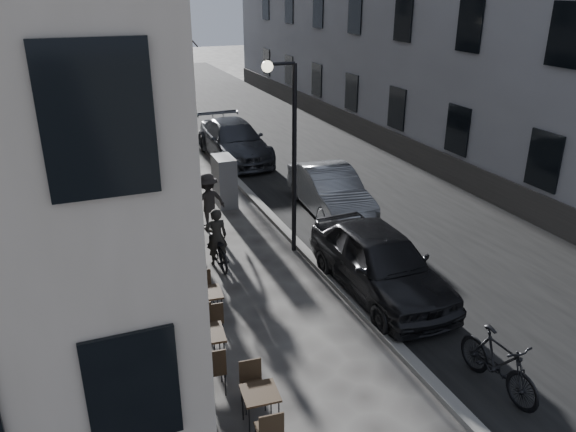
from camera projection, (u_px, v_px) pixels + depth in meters
ground at (418, 383)px, 10.25m from camera, size 120.00×120.00×0.00m
road at (289, 146)px, 25.30m from camera, size 7.30×60.00×0.00m
kerb at (210, 153)px, 24.03m from camera, size 0.25×60.00×0.12m
streetlamp_near at (288, 138)px, 14.14m from camera, size 0.90×0.28×5.09m
streetlamp_far at (186, 73)px, 24.44m from camera, size 0.90×0.28×5.09m
tree_near at (172, 32)px, 26.46m from camera, size 2.40×2.40×5.70m
tree_far at (152, 24)px, 31.61m from camera, size 2.40×2.40×5.70m
bistro_set_a at (260, 406)px, 9.09m from camera, size 0.62×1.44×0.84m
bistro_set_b at (207, 348)px, 10.42m from camera, size 0.74×1.70×0.98m
bistro_set_c at (207, 304)px, 11.90m from camera, size 0.67×1.56×0.91m
utility_cabinet at (224, 181)px, 18.28m from camera, size 0.61×1.09×1.63m
bicycle at (217, 247)px, 14.47m from camera, size 0.65×1.80×0.94m
cyclist_rider at (217, 237)px, 14.36m from camera, size 0.57×0.38×1.54m
pedestrian_near at (174, 202)px, 16.24m from camera, size 0.91×0.72×1.83m
pedestrian_mid at (208, 202)px, 16.45m from camera, size 1.22×0.88×1.71m
pedestrian_far at (141, 201)px, 16.49m from camera, size 1.06×0.58×1.72m
car_near at (380, 262)px, 13.01m from camera, size 1.87×4.64×1.58m
car_mid at (330, 190)px, 17.73m from camera, size 1.85×4.48×1.44m
car_far at (234, 141)px, 23.17m from camera, size 2.17×5.33×1.55m
moped at (499, 363)px, 9.91m from camera, size 0.64×1.91×1.13m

